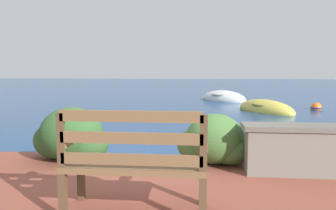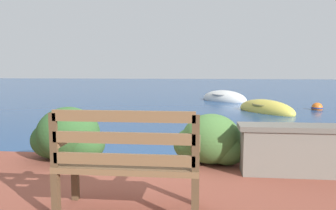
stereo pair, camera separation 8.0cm
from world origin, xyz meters
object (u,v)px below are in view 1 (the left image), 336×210
mooring_buoy (316,108)px  park_bench (135,160)px  rowboat_mid (223,99)px  rowboat_nearest (266,110)px

mooring_buoy → park_bench: bearing=-116.8°
park_bench → rowboat_mid: (1.65, 12.22, -0.63)m
park_bench → mooring_buoy: size_ratio=2.94×
park_bench → mooring_buoy: 10.50m
mooring_buoy → rowboat_mid: bearing=137.0°
rowboat_nearest → mooring_buoy: size_ratio=6.09×
rowboat_nearest → rowboat_mid: size_ratio=1.03×
rowboat_mid → mooring_buoy: size_ratio=5.89×
rowboat_nearest → rowboat_mid: 3.81m
rowboat_nearest → rowboat_mid: (-1.15, 3.64, 0.01)m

